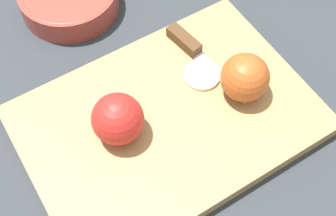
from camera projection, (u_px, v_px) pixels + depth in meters
name	position (u px, v px, depth m)	size (l,w,h in m)	color
ground_plane	(168.00, 124.00, 0.64)	(4.00, 4.00, 0.00)	#282D33
cutting_board	(168.00, 120.00, 0.63)	(0.39, 0.28, 0.02)	#A37A4C
apple_half_left	(118.00, 119.00, 0.58)	(0.07, 0.07, 0.07)	red
apple_half_right	(245.00, 78.00, 0.61)	(0.07, 0.07, 0.07)	#AD4C1E
knife	(191.00, 47.00, 0.67)	(0.04, 0.16, 0.02)	silver
apple_slice	(202.00, 75.00, 0.65)	(0.05, 0.05, 0.01)	beige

